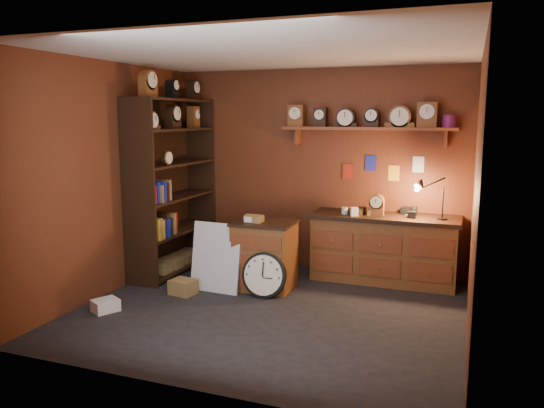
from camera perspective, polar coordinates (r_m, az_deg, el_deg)
The scene contains 11 objects.
floor at distance 5.85m, azimuth -0.19°, elevation -11.32°, with size 4.00×4.00×0.00m, color black.
room_shell at distance 5.57m, azimuth 0.62°, elevation 5.80°, with size 4.02×3.62×2.71m.
shelving_unit at distance 7.19m, azimuth -10.88°, elevation 2.71°, with size 0.47×1.60×2.58m.
workbench at distance 6.85m, azimuth 11.95°, elevation -4.29°, with size 1.83×0.66×1.36m.
low_cabinet at distance 6.44m, azimuth -0.80°, elevation -5.21°, with size 0.74×0.62×0.92m.
big_round_clock at distance 6.17m, azimuth -0.86°, elevation -7.65°, with size 0.53×0.17×0.53m.
white_panel at distance 6.51m, azimuth -6.02°, elevation -9.21°, with size 0.63×0.03×0.84m, color silver.
mini_fridge at distance 7.10m, azimuth -4.15°, elevation -5.25°, with size 0.62×0.64×0.56m.
floor_box_a at distance 6.40m, azimuth -9.54°, elevation -8.78°, with size 0.28×0.24×0.17m, color olive.
floor_box_b at distance 6.07m, azimuth -17.48°, elevation -10.36°, with size 0.22×0.26×0.13m, color white.
floor_box_c at distance 6.59m, azimuth -2.51°, elevation -8.16°, with size 0.23×0.19×0.17m, color olive.
Camera 1 is at (1.93, -5.12, 2.07)m, focal length 35.00 mm.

